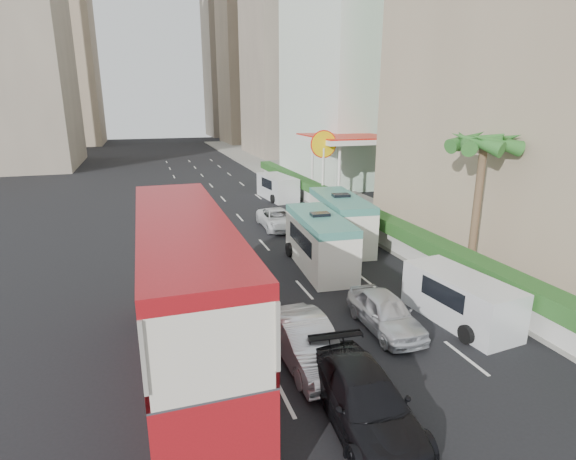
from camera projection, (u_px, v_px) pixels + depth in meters
name	position (u px, v px, depth m)	size (l,w,h in m)	color
ground_plane	(363.00, 342.00, 15.98)	(200.00, 200.00, 0.00)	black
double_decker_bus	(187.00, 299.00, 13.51)	(2.50, 11.00, 5.06)	maroon
car_silver_lane_a	(306.00, 362.00, 14.74)	(1.57, 4.49, 1.48)	silver
car_silver_lane_b	(384.00, 329.00, 16.90)	(1.63, 4.06, 1.38)	silver
car_black	(364.00, 423.00, 11.92)	(2.03, 4.99, 1.45)	black
van_asset	(277.00, 228.00, 30.54)	(2.08, 4.52, 1.26)	silver
minibus_near	(320.00, 242.00, 22.89)	(2.06, 6.19, 2.74)	silver
minibus_far	(340.00, 221.00, 26.69)	(2.18, 6.55, 2.90)	silver
panel_van_near	(460.00, 299.00, 17.28)	(1.87, 4.67, 1.87)	silver
panel_van_far	(277.00, 187.00, 39.52)	(2.03, 5.07, 2.03)	silver
sidewalk	(326.00, 194.00, 41.50)	(6.00, 120.00, 0.18)	#99968C
kerb_wall	(350.00, 218.00, 30.45)	(0.30, 44.00, 1.00)	silver
hedge	(351.00, 206.00, 30.21)	(1.10, 44.00, 0.70)	#2D6626
palm_tree	(476.00, 210.00, 21.03)	(0.36, 0.36, 6.40)	brown
shell_station	(346.00, 167.00, 39.24)	(6.50, 8.00, 5.50)	silver
tower_far_a	(256.00, 31.00, 90.02)	(14.00, 14.00, 44.00)	tan
tower_far_b	(234.00, 53.00, 110.70)	(14.00, 14.00, 40.00)	gray
tower_left_b	(47.00, 22.00, 85.49)	(16.00, 16.00, 46.00)	tan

